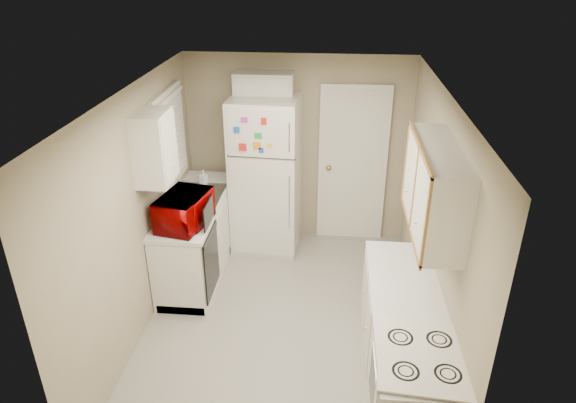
{
  "coord_description": "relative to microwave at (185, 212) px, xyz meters",
  "views": [
    {
      "loc": [
        0.42,
        -4.23,
        3.48
      ],
      "look_at": [
        0.0,
        0.5,
        1.15
      ],
      "focal_mm": 32.0,
      "sensor_mm": 36.0,
      "label": 1
    }
  ],
  "objects": [
    {
      "name": "dishwasher",
      "position": [
        0.25,
        -0.06,
        -0.56
      ],
      "size": [
        0.03,
        0.58,
        0.72
      ],
      "primitive_type": "cube",
      "color": "black",
      "rests_on": "floor"
    },
    {
      "name": "refrigerator",
      "position": [
        0.69,
        1.24,
        -0.07
      ],
      "size": [
        0.85,
        0.83,
        1.95
      ],
      "primitive_type": "cube",
      "rotation": [
        0.0,
        0.0,
        -0.06
      ],
      "color": "silver",
      "rests_on": "floor"
    },
    {
      "name": "window_blinds",
      "position": [
        -0.3,
        0.69,
        0.55
      ],
      "size": [
        0.1,
        0.98,
        1.08
      ],
      "primitive_type": "cube",
      "color": "silver",
      "rests_on": "wall_left"
    },
    {
      "name": "wall_left",
      "position": [
        -0.34,
        -0.36,
        0.15
      ],
      "size": [
        3.8,
        3.8,
        0.0
      ],
      "primitive_type": "plane",
      "color": "tan",
      "rests_on": "floor"
    },
    {
      "name": "stove",
      "position": [
        2.19,
        -1.75,
        -0.58
      ],
      "size": [
        0.69,
        0.82,
        0.94
      ],
      "primitive_type": "cube",
      "rotation": [
        0.0,
        0.0,
        -0.09
      ],
      "color": "silver",
      "rests_on": "floor"
    },
    {
      "name": "floor",
      "position": [
        1.06,
        -0.36,
        -1.05
      ],
      "size": [
        3.8,
        3.8,
        0.0
      ],
      "primitive_type": "plane",
      "color": "#AAA69E",
      "rests_on": "ground"
    },
    {
      "name": "wall_right",
      "position": [
        2.46,
        -0.36,
        0.15
      ],
      "size": [
        3.8,
        3.8,
        0.0
      ],
      "primitive_type": "plane",
      "color": "tan",
      "rests_on": "floor"
    },
    {
      "name": "upper_cabinet_right",
      "position": [
        2.31,
        -0.86,
        0.75
      ],
      "size": [
        0.3,
        1.2,
        0.7
      ],
      "primitive_type": "cube",
      "color": "silver",
      "rests_on": "wall_right"
    },
    {
      "name": "interior_door",
      "position": [
        1.76,
        1.5,
        -0.03
      ],
      "size": [
        0.86,
        0.06,
        2.08
      ],
      "primitive_type": "cube",
      "color": "silver",
      "rests_on": "floor"
    },
    {
      "name": "cabinet_over_fridge",
      "position": [
        0.66,
        1.39,
        0.95
      ],
      "size": [
        0.7,
        0.3,
        0.4
      ],
      "primitive_type": "cube",
      "color": "silver",
      "rests_on": "wall_back"
    },
    {
      "name": "microwave",
      "position": [
        0.0,
        0.0,
        0.0
      ],
      "size": [
        0.67,
        0.46,
        0.41
      ],
      "primitive_type": "imported",
      "rotation": [
        0.0,
        0.0,
        1.37
      ],
      "color": "#920101",
      "rests_on": "left_counter"
    },
    {
      "name": "wall_back",
      "position": [
        1.06,
        1.54,
        0.15
      ],
      "size": [
        2.8,
        2.8,
        0.0
      ],
      "primitive_type": "plane",
      "color": "tan",
      "rests_on": "floor"
    },
    {
      "name": "right_counter",
      "position": [
        2.16,
        -1.16,
        -0.6
      ],
      "size": [
        0.6,
        2.0,
        0.9
      ],
      "primitive_type": "cube",
      "color": "silver",
      "rests_on": "floor"
    },
    {
      "name": "soap_bottle",
      "position": [
        -0.06,
        1.05,
        -0.05
      ],
      "size": [
        0.11,
        0.11,
        0.18
      ],
      "primitive_type": "imported",
      "rotation": [
        0.0,
        0.0,
        -0.42
      ],
      "color": "silver",
      "rests_on": "left_counter"
    },
    {
      "name": "ceiling",
      "position": [
        1.06,
        -0.36,
        1.35
      ],
      "size": [
        3.8,
        3.8,
        0.0
      ],
      "primitive_type": "plane",
      "color": "white",
      "rests_on": "floor"
    },
    {
      "name": "left_counter",
      "position": [
        -0.04,
        0.54,
        -0.6
      ],
      "size": [
        0.6,
        1.8,
        0.9
      ],
      "primitive_type": "cube",
      "color": "silver",
      "rests_on": "floor"
    },
    {
      "name": "wall_front",
      "position": [
        1.06,
        -2.26,
        0.15
      ],
      "size": [
        2.8,
        2.8,
        0.0
      ],
      "primitive_type": "plane",
      "color": "tan",
      "rests_on": "floor"
    },
    {
      "name": "upper_cabinet_left",
      "position": [
        -0.19,
        -0.14,
        0.75
      ],
      "size": [
        0.3,
        0.45,
        0.7
      ],
      "primitive_type": "cube",
      "color": "silver",
      "rests_on": "wall_left"
    },
    {
      "name": "sink",
      "position": [
        -0.04,
        0.69,
        -0.19
      ],
      "size": [
        0.54,
        0.74,
        0.16
      ],
      "primitive_type": "cube",
      "color": "gray",
      "rests_on": "left_counter"
    }
  ]
}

